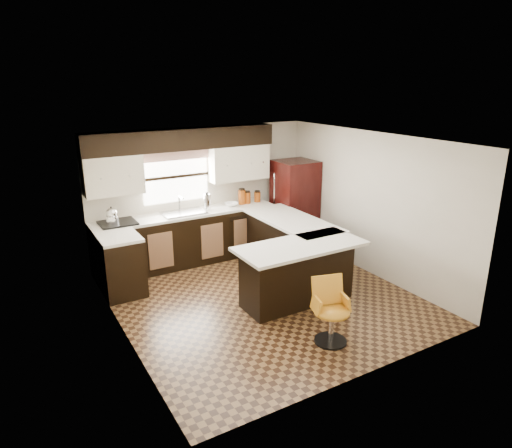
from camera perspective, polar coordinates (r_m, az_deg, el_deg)
floor at (r=7.08m, az=0.90°, el=-9.21°), size 4.40×4.40×0.00m
ceiling at (r=6.36m, az=1.01°, el=10.44°), size 4.40×4.40×0.00m
wall_back at (r=8.51m, az=-6.77°, el=3.97°), size 4.40×0.00×4.40m
wall_front at (r=5.00m, az=14.23°, el=-6.55°), size 4.40×0.00×4.40m
wall_left at (r=5.87m, az=-16.88°, el=-3.06°), size 0.00×4.40×4.40m
wall_right at (r=7.88m, az=14.15°, el=2.42°), size 0.00×4.40×4.40m
base_cab_back at (r=8.29m, az=-8.59°, el=-1.89°), size 3.30×0.60×0.90m
base_cab_left at (r=7.34m, az=-16.48°, el=-5.10°), size 0.60×0.70×0.90m
counter_back at (r=8.15m, az=-8.74°, el=1.24°), size 3.30×0.60×0.04m
counter_left at (r=7.18m, az=-16.81°, el=-1.62°), size 0.60×0.70×0.04m
soffit at (r=8.02m, az=-9.18°, el=10.44°), size 3.40×0.35×0.36m
upper_cab_left at (r=7.74m, az=-17.46°, el=5.84°), size 0.94×0.35×0.64m
upper_cab_right at (r=8.54m, az=-2.20°, el=7.69°), size 1.14×0.35×0.64m
window_pane at (r=8.23m, az=-10.00°, el=5.85°), size 1.20×0.02×0.90m
valance at (r=8.13m, az=-10.04°, el=8.50°), size 1.30×0.06×0.18m
sink at (r=8.10m, az=-9.03°, el=1.41°), size 0.75×0.45×0.03m
dishwasher at (r=8.45m, az=-1.56°, el=-1.45°), size 0.58×0.03×0.78m
cooktop at (r=7.78m, az=-16.91°, el=0.14°), size 0.58×0.50×0.02m
peninsula_long at (r=7.83m, az=4.19°, el=-2.94°), size 0.60×1.95×0.90m
peninsula_return at (r=6.81m, az=5.17°, el=-6.23°), size 1.65×0.60×0.90m
counter_pen_long at (r=7.70m, az=4.58°, el=0.42°), size 0.84×1.95×0.04m
counter_pen_return at (r=6.55m, az=5.60°, el=-2.77°), size 1.89×0.84×0.04m
refrigerator at (r=8.94m, az=4.85°, el=2.45°), size 0.74×0.71×1.72m
bar_chair at (r=5.88m, az=9.47°, el=-10.83°), size 0.55×0.55×0.84m
kettle at (r=7.72m, az=-17.60°, el=1.10°), size 0.20×0.20×0.27m
percolator at (r=8.26m, az=-6.12°, el=2.76°), size 0.13×0.13×0.29m
mixing_bowl at (r=8.49m, az=-3.12°, el=2.47°), size 0.28×0.28×0.06m
canister_large at (r=8.58m, az=-1.78°, el=3.38°), size 0.13×0.13×0.27m
canister_med at (r=8.65m, az=-1.09°, el=3.29°), size 0.13×0.13×0.21m
canister_small at (r=8.76m, az=0.16°, el=3.40°), size 0.12×0.12×0.19m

